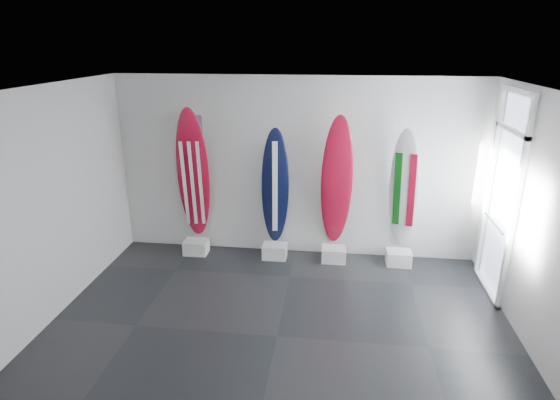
# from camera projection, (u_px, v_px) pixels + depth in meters

# --- Properties ---
(floor) EXTENTS (6.00, 6.00, 0.00)m
(floor) POSITION_uv_depth(u_px,v_px,m) (277.00, 336.00, 5.75)
(floor) COLOR black
(floor) RESTS_ON ground
(ceiling) EXTENTS (6.00, 6.00, 0.00)m
(ceiling) POSITION_uv_depth(u_px,v_px,m) (276.00, 92.00, 4.76)
(ceiling) COLOR white
(ceiling) RESTS_ON wall_back
(wall_back) EXTENTS (6.00, 0.00, 6.00)m
(wall_back) POSITION_uv_depth(u_px,v_px,m) (296.00, 168.00, 7.60)
(wall_back) COLOR silver
(wall_back) RESTS_ON ground
(wall_front) EXTENTS (6.00, 0.00, 6.00)m
(wall_front) POSITION_uv_depth(u_px,v_px,m) (226.00, 375.00, 2.92)
(wall_front) COLOR silver
(wall_front) RESTS_ON ground
(wall_left) EXTENTS (0.00, 5.00, 5.00)m
(wall_left) POSITION_uv_depth(u_px,v_px,m) (34.00, 214.00, 5.61)
(wall_left) COLOR silver
(wall_left) RESTS_ON ground
(wall_right) EXTENTS (0.00, 5.00, 5.00)m
(wall_right) POSITION_uv_depth(u_px,v_px,m) (554.00, 239.00, 4.91)
(wall_right) COLOR silver
(wall_right) RESTS_ON ground
(display_block_usa) EXTENTS (0.40, 0.30, 0.24)m
(display_block_usa) POSITION_uv_depth(u_px,v_px,m) (196.00, 247.00, 7.95)
(display_block_usa) COLOR white
(display_block_usa) RESTS_ON floor
(surfboard_usa) EXTENTS (0.59, 0.53, 2.31)m
(surfboard_usa) POSITION_uv_depth(u_px,v_px,m) (193.00, 175.00, 7.63)
(surfboard_usa) COLOR maroon
(surfboard_usa) RESTS_ON display_block_usa
(display_block_navy) EXTENTS (0.40, 0.30, 0.24)m
(display_block_navy) POSITION_uv_depth(u_px,v_px,m) (275.00, 251.00, 7.79)
(display_block_navy) COLOR white
(display_block_navy) RESTS_ON floor
(surfboard_navy) EXTENTS (0.48, 0.28, 1.99)m
(surfboard_navy) POSITION_uv_depth(u_px,v_px,m) (275.00, 187.00, 7.52)
(surfboard_navy) COLOR black
(surfboard_navy) RESTS_ON display_block_navy
(display_block_swiss) EXTENTS (0.40, 0.30, 0.24)m
(display_block_swiss) POSITION_uv_depth(u_px,v_px,m) (334.00, 254.00, 7.68)
(display_block_swiss) COLOR white
(display_block_swiss) RESTS_ON floor
(surfboard_swiss) EXTENTS (0.54, 0.46, 2.23)m
(surfboard_swiss) POSITION_uv_depth(u_px,v_px,m) (337.00, 182.00, 7.36)
(surfboard_swiss) COLOR maroon
(surfboard_swiss) RESTS_ON display_block_swiss
(display_block_italy) EXTENTS (0.40, 0.30, 0.24)m
(display_block_italy) POSITION_uv_depth(u_px,v_px,m) (398.00, 258.00, 7.55)
(display_block_italy) COLOR white
(display_block_italy) RESTS_ON floor
(surfboard_italy) EXTENTS (0.57, 0.52, 2.05)m
(surfboard_italy) POSITION_uv_depth(u_px,v_px,m) (404.00, 190.00, 7.27)
(surfboard_italy) COLOR silver
(surfboard_italy) RESTS_ON display_block_italy
(wall_outlet) EXTENTS (0.09, 0.02, 0.13)m
(wall_outlet) POSITION_uv_depth(u_px,v_px,m) (160.00, 226.00, 8.24)
(wall_outlet) COLOR silver
(wall_outlet) RESTS_ON wall_back
(glass_door) EXTENTS (0.12, 1.16, 2.85)m
(glass_door) POSITION_uv_depth(u_px,v_px,m) (502.00, 198.00, 6.39)
(glass_door) COLOR white
(glass_door) RESTS_ON floor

